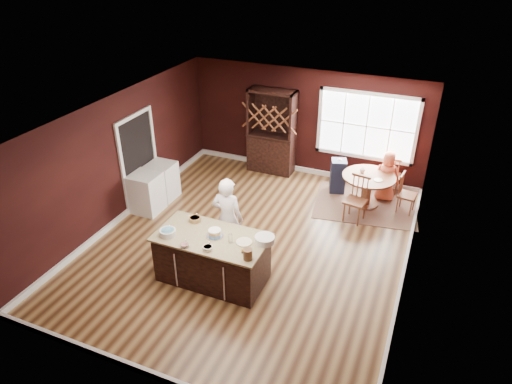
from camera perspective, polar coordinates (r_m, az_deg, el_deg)
room_shell at (r=8.56m, az=-0.73°, el=0.88°), size 7.00×7.00×7.00m
window at (r=11.19m, az=13.66°, el=8.01°), size 2.36×0.10×1.66m
doorway at (r=10.55m, az=-14.39°, el=3.75°), size 0.08×1.26×2.13m
kitchen_island at (r=8.21m, az=-5.45°, el=-8.29°), size 1.95×1.02×0.92m
dining_table at (r=10.59m, az=13.81°, el=0.94°), size 1.18×1.18×0.75m
baker at (r=8.52m, az=-3.57°, el=-3.33°), size 0.63×0.43×1.68m
layer_cake at (r=7.90m, az=-5.17°, el=-5.12°), size 0.31×0.31×0.13m
bowl_blue at (r=8.04m, az=-10.96°, el=-4.99°), size 0.28×0.28×0.11m
bowl_yellow at (r=8.34m, az=-7.64°, el=-3.39°), size 0.22×0.22×0.08m
bowl_pink at (r=7.72m, az=-8.92°, el=-6.62°), size 0.15×0.15×0.06m
bowl_olive at (r=7.61m, az=-6.04°, el=-6.98°), size 0.17×0.17×0.07m
drinking_glass at (r=7.71m, az=-3.24°, el=-5.83°), size 0.08×0.08×0.17m
dinner_plate at (r=7.74m, az=-1.51°, el=-6.27°), size 0.28×0.28×0.02m
white_tub at (r=7.72m, az=1.09°, el=-5.95°), size 0.34×0.34×0.12m
stoneware_crock at (r=7.34m, az=-1.04°, el=-7.78°), size 0.15×0.15×0.18m
toy_figurine at (r=7.50m, az=-1.68°, el=-7.37°), size 0.05×0.05×0.08m
rug at (r=10.85m, az=13.48°, el=-1.50°), size 2.51×2.08×0.01m
chair_east at (r=10.60m, az=18.41°, el=-0.19°), size 0.42×0.44×0.93m
chair_south at (r=9.95m, az=12.35°, el=-0.91°), size 0.51×0.49×1.05m
chair_north at (r=11.33m, az=16.60°, el=2.20°), size 0.41×0.40×0.96m
seated_woman at (r=10.91m, az=16.03°, el=1.93°), size 0.61×0.42×1.21m
high_chair at (r=11.07m, az=10.20°, el=2.07°), size 0.44×0.44×0.86m
toddler at (r=10.88m, az=10.46°, el=3.78°), size 0.18×0.14×0.26m
table_plate at (r=10.35m, az=15.03°, el=1.45°), size 0.19×0.19×0.01m
table_cup at (r=10.59m, az=13.15°, el=2.64°), size 0.12×0.12×0.10m
hutch at (r=11.65m, az=1.96°, el=7.52°), size 1.18×0.49×2.17m
washer at (r=10.41m, az=-13.54°, el=-0.10°), size 0.62×0.60×0.90m
dryer at (r=10.86m, az=-11.62°, el=1.39°), size 0.60×0.58×0.87m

